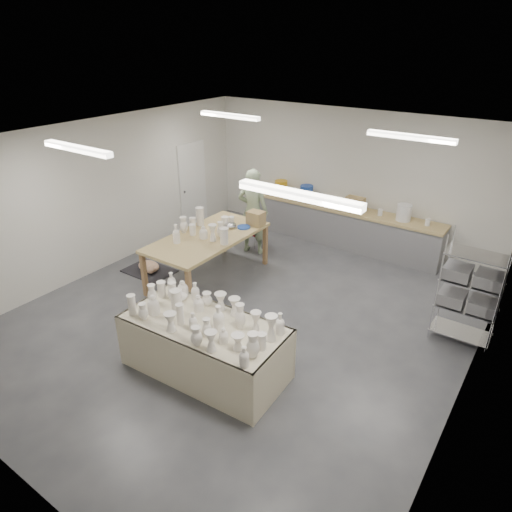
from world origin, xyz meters
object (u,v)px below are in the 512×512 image
Objects in this scene: drying_table at (205,345)px; potter at (253,212)px; red_stool at (260,234)px; work_table at (211,235)px.

potter reaches higher than drying_table.
drying_table is 1.26× the size of potter.
potter is at bearing -90.00° from red_stool.
potter is 4.20× the size of red_stool.
drying_table is 0.95× the size of work_table.
potter is at bearing 91.46° from work_table.
potter is at bearing 112.89° from drying_table.
red_stool is (-0.04, 1.72, -0.61)m from work_table.
work_table reaches higher than red_stool.
drying_table is 2.86m from work_table.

